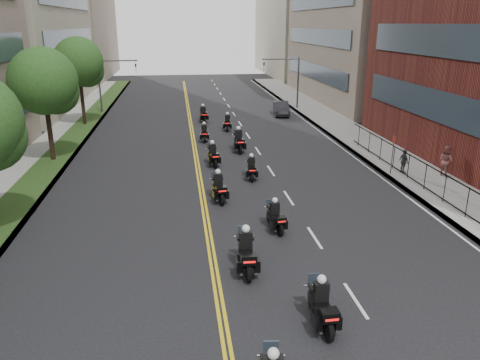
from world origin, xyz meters
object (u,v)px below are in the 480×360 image
object	(u,v)px
motorcycle_7	(239,142)
motorcycle_10	(203,115)
motorcycle_9	(227,123)
pedestrian_b	(446,161)
motorcycle_3	(275,218)
pedestrian_c	(404,161)
motorcycle_5	(251,169)
parked_sedan	(281,108)
motorcycle_4	(219,188)
motorcycle_2	(246,254)
motorcycle_6	(213,156)
motorcycle_8	(204,134)
motorcycle_1	(322,307)

from	to	relation	value
motorcycle_7	motorcycle_10	size ratio (longest dim) A/B	1.08
motorcycle_9	pedestrian_b	distance (m)	19.17
motorcycle_3	pedestrian_c	world-z (taller)	pedestrian_c
motorcycle_5	parked_sedan	size ratio (longest dim) A/B	0.51
motorcycle_4	motorcycle_7	bearing A→B (deg)	69.93
motorcycle_3	motorcycle_7	distance (m)	14.00
pedestrian_b	motorcycle_7	bearing A→B (deg)	41.13
motorcycle_7	motorcycle_9	size ratio (longest dim) A/B	1.16
motorcycle_5	pedestrian_b	xyz separation A→B (m)	(11.79, -1.42, 0.47)
motorcycle_2	motorcycle_6	world-z (taller)	motorcycle_2
motorcycle_3	motorcycle_7	bearing A→B (deg)	82.13
motorcycle_2	motorcycle_9	size ratio (longest dim) A/B	1.15
motorcycle_7	motorcycle_9	distance (m)	7.25
parked_sedan	pedestrian_c	world-z (taller)	pedestrian_c
motorcycle_9	motorcycle_10	bearing A→B (deg)	122.61
motorcycle_9	motorcycle_10	size ratio (longest dim) A/B	0.93
motorcycle_5	motorcycle_9	size ratio (longest dim) A/B	0.96
motorcycle_7	parked_sedan	world-z (taller)	motorcycle_7
parked_sedan	motorcycle_8	bearing A→B (deg)	-122.82
motorcycle_8	motorcycle_1	bearing A→B (deg)	-82.76
motorcycle_5	motorcycle_8	distance (m)	10.21
motorcycle_5	motorcycle_10	world-z (taller)	motorcycle_10
motorcycle_3	motorcycle_7	world-z (taller)	motorcycle_7
pedestrian_c	motorcycle_4	bearing A→B (deg)	96.84
pedestrian_c	motorcycle_1	bearing A→B (deg)	139.21
motorcycle_5	pedestrian_c	bearing A→B (deg)	1.51
motorcycle_9	pedestrian_b	bearing A→B (deg)	-44.78
motorcycle_3	pedestrian_c	distance (m)	11.83
motorcycle_2	motorcycle_8	xyz separation A→B (m)	(-0.32, 21.05, -0.12)
motorcycle_6	motorcycle_7	size ratio (longest dim) A/B	0.90
motorcycle_2	motorcycle_3	size ratio (longest dim) A/B	1.21
motorcycle_2	pedestrian_b	size ratio (longest dim) A/B	1.35
motorcycle_7	pedestrian_b	world-z (taller)	pedestrian_b
motorcycle_10	pedestrian_b	world-z (taller)	pedestrian_b
motorcycle_2	motorcycle_1	bearing A→B (deg)	-61.77
motorcycle_10	pedestrian_b	distance (m)	23.52
motorcycle_10	motorcycle_3	bearing A→B (deg)	-90.09
motorcycle_7	motorcycle_4	bearing A→B (deg)	-104.55
motorcycle_8	pedestrian_b	xyz separation A→B (m)	(14.06, -11.37, 0.46)
motorcycle_2	motorcycle_8	world-z (taller)	motorcycle_2
motorcycle_2	motorcycle_7	distance (m)	17.65
motorcycle_6	motorcycle_8	world-z (taller)	motorcycle_6
motorcycle_8	motorcycle_10	bearing A→B (deg)	89.52
motorcycle_3	motorcycle_4	world-z (taller)	motorcycle_4
motorcycle_6	motorcycle_10	world-z (taller)	motorcycle_10
motorcycle_3	motorcycle_7	size ratio (longest dim) A/B	0.82
motorcycle_9	pedestrian_b	size ratio (longest dim) A/B	1.18
motorcycle_9	pedestrian_c	xyz separation A→B (m)	(9.49, -14.30, 0.26)
motorcycle_7	motorcycle_1	bearing A→B (deg)	-91.55
motorcycle_10	parked_sedan	xyz separation A→B (m)	(8.19, 2.46, -0.00)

